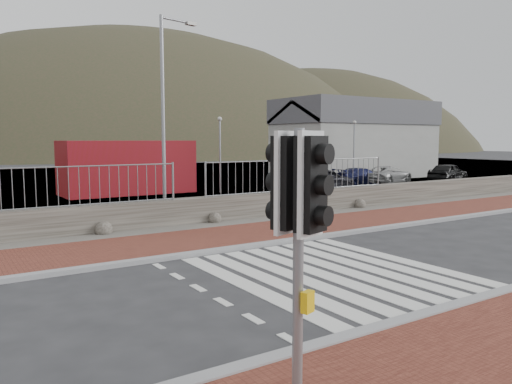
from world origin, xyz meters
TOP-DOWN VIEW (x-y plane):
  - ground at (0.00, 0.00)m, footprint 220.00×220.00m
  - sidewalk_far at (0.00, 4.50)m, footprint 40.00×3.00m
  - kerb_near at (0.00, -3.00)m, footprint 40.00×0.25m
  - kerb_far at (0.00, 3.00)m, footprint 40.00×0.25m
  - zebra_crossing at (-0.00, 0.00)m, footprint 4.62×5.60m
  - gravel_strip at (0.00, 6.50)m, footprint 40.00×1.50m
  - stone_wall at (0.00, 7.30)m, footprint 40.00×0.60m
  - railing at (0.00, 7.15)m, footprint 18.07×0.07m
  - quay at (0.00, 27.90)m, footprint 120.00×40.00m
  - water at (0.00, 62.90)m, footprint 220.00×50.00m
  - harbor_building at (20.00, 19.90)m, footprint 12.20×6.20m
  - hills_backdrop at (6.74, 87.90)m, footprint 254.00×90.00m
  - traffic_signal_near at (-3.90, -3.83)m, footprint 0.49×0.38m
  - traffic_signal_far at (2.43, 3.39)m, footprint 0.68×0.35m
  - streetlight at (-0.39, 8.12)m, footprint 1.48×0.45m
  - shipping_container at (1.54, 18.07)m, footprint 6.83×2.92m
  - car_a at (11.70, 13.72)m, footprint 3.68×1.52m
  - car_b at (11.90, 15.21)m, footprint 3.57×1.39m
  - car_c at (15.73, 14.88)m, footprint 3.88×1.87m
  - car_d at (17.70, 14.54)m, footprint 4.56×3.00m
  - car_e at (22.14, 13.17)m, footprint 4.05×2.36m

SIDE VIEW (x-z plane):
  - hills_backdrop at x=6.74m, z-range -73.05..26.95m
  - ground at x=0.00m, z-range 0.00..0.00m
  - quay at x=0.00m, z-range -0.25..0.25m
  - water at x=0.00m, z-range -0.03..0.03m
  - zebra_crossing at x=0.00m, z-range 0.00..0.01m
  - gravel_strip at x=0.00m, z-range 0.00..0.06m
  - sidewalk_far at x=0.00m, z-range 0.00..0.08m
  - kerb_near at x=0.00m, z-range -0.01..0.11m
  - kerb_far at x=0.00m, z-range -0.01..0.11m
  - stone_wall at x=0.00m, z-range 0.00..0.90m
  - car_c at x=15.73m, z-range 0.00..1.09m
  - car_b at x=11.90m, z-range 0.00..1.16m
  - car_d at x=17.70m, z-range 0.00..1.17m
  - car_a at x=11.70m, z-range 0.00..1.25m
  - car_e at x=22.14m, z-range 0.00..1.30m
  - shipping_container at x=1.54m, z-range 0.00..2.83m
  - railing at x=0.00m, z-range 1.21..2.43m
  - traffic_signal_far at x=2.43m, z-range 0.62..3.41m
  - traffic_signal_near at x=-3.90m, z-range 0.66..3.68m
  - harbor_building at x=20.00m, z-range 0.03..5.83m
  - streetlight at x=-0.39m, z-range 0.44..7.50m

